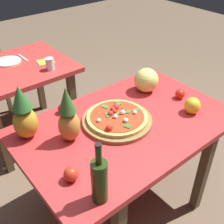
% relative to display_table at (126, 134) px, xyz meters
% --- Properties ---
extents(ground_plane, '(10.00, 10.00, 0.00)m').
position_rel_display_table_xyz_m(ground_plane, '(0.00, 0.00, -0.67)').
color(ground_plane, brown).
extents(display_table, '(1.34, 0.86, 0.76)m').
position_rel_display_table_xyz_m(display_table, '(0.00, 0.00, 0.00)').
color(display_table, brown).
rests_on(display_table, ground_plane).
extents(background_table, '(0.93, 0.78, 0.76)m').
position_rel_display_table_xyz_m(background_table, '(-0.22, 1.20, -0.03)').
color(background_table, brown).
rests_on(background_table, ground_plane).
extents(pizza_board, '(0.44, 0.44, 0.02)m').
position_rel_display_table_xyz_m(pizza_board, '(-0.04, 0.04, 0.10)').
color(pizza_board, olive).
rests_on(pizza_board, display_table).
extents(pizza, '(0.38, 0.38, 0.06)m').
position_rel_display_table_xyz_m(pizza, '(-0.04, 0.04, 0.13)').
color(pizza, '#D7B357').
rests_on(pizza, pizza_board).
extents(wine_bottle, '(0.08, 0.08, 0.33)m').
position_rel_display_table_xyz_m(wine_bottle, '(-0.47, -0.35, 0.21)').
color(wine_bottle, '#21320E').
rests_on(wine_bottle, display_table).
extents(pineapple_left, '(0.12, 0.12, 0.34)m').
position_rel_display_table_xyz_m(pineapple_left, '(-0.35, 0.09, 0.24)').
color(pineapple_left, '#BC8036').
rests_on(pineapple_left, display_table).
extents(pineapple_right, '(0.14, 0.14, 0.34)m').
position_rel_display_table_xyz_m(pineapple_right, '(-0.53, 0.27, 0.24)').
color(pineapple_right, '#BD8B25').
rests_on(pineapple_right, display_table).
extents(melon, '(0.18, 0.18, 0.18)m').
position_rel_display_table_xyz_m(melon, '(0.37, 0.20, 0.18)').
color(melon, '#DBDF6E').
rests_on(melon, display_table).
extents(bell_pepper, '(0.10, 0.10, 0.11)m').
position_rel_display_table_xyz_m(bell_pepper, '(0.41, -0.18, 0.14)').
color(bell_pepper, yellow).
rests_on(bell_pepper, display_table).
extents(tomato_at_corner, '(0.07, 0.07, 0.07)m').
position_rel_display_table_xyz_m(tomato_at_corner, '(0.48, -0.02, 0.12)').
color(tomato_at_corner, red).
rests_on(tomato_at_corner, display_table).
extents(tomato_by_bottle, '(0.07, 0.07, 0.07)m').
position_rel_display_table_xyz_m(tomato_by_bottle, '(-0.25, 0.34, 0.12)').
color(tomato_by_bottle, red).
rests_on(tomato_by_bottle, display_table).
extents(tomato_beside_pepper, '(0.07, 0.07, 0.07)m').
position_rel_display_table_xyz_m(tomato_beside_pepper, '(-0.51, -0.17, 0.13)').
color(tomato_beside_pepper, red).
rests_on(tomato_beside_pepper, display_table).
extents(drinking_glass_water, '(0.07, 0.07, 0.10)m').
position_rel_display_table_xyz_m(drinking_glass_water, '(-0.00, 0.96, 0.14)').
color(drinking_glass_water, silver).
rests_on(drinking_glass_water, background_table).
extents(dinner_plate, '(0.22, 0.22, 0.02)m').
position_rel_display_table_xyz_m(dinner_plate, '(-0.22, 1.31, 0.10)').
color(dinner_plate, white).
rests_on(dinner_plate, background_table).
extents(knife_utensil, '(0.02, 0.18, 0.01)m').
position_rel_display_table_xyz_m(knife_utensil, '(-0.08, 1.31, 0.09)').
color(knife_utensil, silver).
rests_on(knife_utensil, background_table).
extents(napkin_folded, '(0.16, 0.14, 0.01)m').
position_rel_display_table_xyz_m(napkin_folded, '(0.04, 1.11, 0.09)').
color(napkin_folded, yellow).
rests_on(napkin_folded, background_table).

